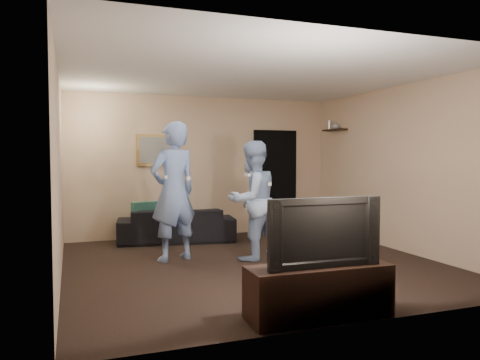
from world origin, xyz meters
name	(u,v)px	position (x,y,z in m)	size (l,w,h in m)	color
ground	(253,263)	(0.00, 0.00, 0.00)	(5.00, 5.00, 0.00)	black
ceiling	(253,75)	(0.00, 0.00, 2.60)	(5.00, 5.00, 0.04)	silver
wall_back	(204,166)	(0.00, 2.50, 1.30)	(5.00, 0.04, 2.60)	tan
wall_front	(357,178)	(0.00, -2.50, 1.30)	(5.00, 0.04, 2.60)	tan
wall_left	(59,172)	(-2.50, 0.00, 1.30)	(0.04, 5.00, 2.60)	tan
wall_right	(402,168)	(2.50, 0.00, 1.30)	(0.04, 5.00, 2.60)	tan
sofa	(176,225)	(-0.65, 2.00, 0.29)	(2.00, 0.78, 0.59)	black
throw_pillow	(146,215)	(-1.18, 2.00, 0.48)	(0.47, 0.15, 0.47)	#1B5349
painting_frame	(156,150)	(-0.90, 2.48, 1.60)	(0.72, 0.05, 0.57)	olive
painting_canvas	(157,150)	(-0.90, 2.45, 1.60)	(0.62, 0.01, 0.47)	slate
doorway	(275,181)	(1.45, 2.47, 1.00)	(0.90, 0.06, 2.00)	black
light_switch	(247,166)	(0.85, 2.48, 1.30)	(0.08, 0.02, 0.12)	silver
wall_shelf	(335,130)	(2.39, 1.80, 1.99)	(0.20, 0.60, 0.03)	black
shelf_vase	(336,125)	(2.39, 1.76, 2.08)	(0.14, 0.14, 0.14)	#A8A7AC
shelf_figurine	(329,125)	(2.39, 1.99, 2.09)	(0.06, 0.06, 0.18)	silver
tv_console	(319,291)	(-0.23, -2.26, 0.25)	(1.35, 0.44, 0.48)	black
television	(319,231)	(-0.23, -2.26, 0.81)	(1.10, 0.14, 0.64)	black
wii_player_left	(173,191)	(-1.00, 0.57, 0.99)	(0.84, 0.69, 1.98)	#7D9CD8
wii_player_right	(252,200)	(0.09, 0.25, 0.86)	(1.00, 0.89, 1.71)	#95B0D9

